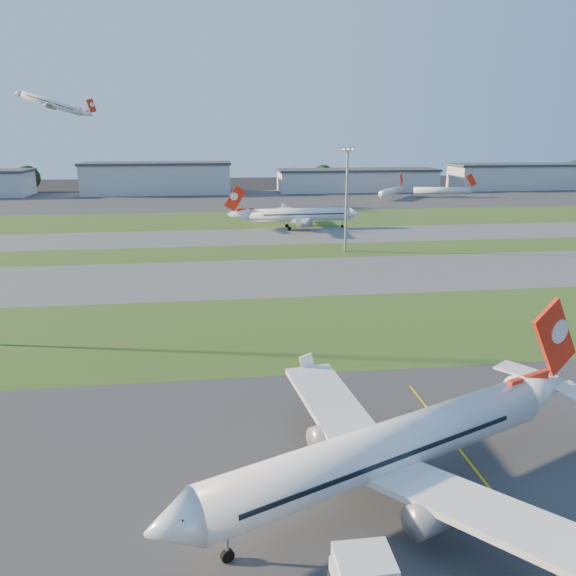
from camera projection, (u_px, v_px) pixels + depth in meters
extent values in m
cube|color=#374F1A|center=(332.00, 327.00, 87.66)|extent=(300.00, 34.00, 0.01)
cube|color=#515154|center=(300.00, 275.00, 119.18)|extent=(300.00, 32.00, 0.01)
cube|color=#374F1A|center=(286.00, 251.00, 143.06)|extent=(300.00, 18.00, 0.01)
cube|color=#515154|center=(276.00, 236.00, 164.07)|extent=(300.00, 26.00, 0.01)
cube|color=#374F1A|center=(266.00, 219.00, 195.59)|extent=(300.00, 40.00, 0.01)
cube|color=#333335|center=(254.00, 199.00, 252.89)|extent=(400.00, 80.00, 0.01)
cube|color=gold|center=(557.00, 576.00, 38.62)|extent=(0.25, 60.00, 0.02)
cylinder|color=white|center=(386.00, 448.00, 45.69)|extent=(31.90, 16.84, 4.17)
cube|color=red|center=(555.00, 338.00, 54.42)|extent=(6.69, 3.16, 8.31)
cube|color=white|center=(480.00, 510.00, 39.10)|extent=(13.90, 16.09, 1.70)
cube|color=white|center=(334.00, 407.00, 53.65)|extent=(7.52, 17.04, 1.70)
cylinder|color=gray|center=(436.00, 513.00, 40.62)|extent=(5.23, 4.14, 2.52)
cylinder|color=gray|center=(335.00, 435.00, 51.17)|extent=(5.23, 4.14, 2.52)
cylinder|color=white|center=(300.00, 215.00, 175.33)|extent=(31.68, 4.40, 4.01)
cube|color=red|center=(235.00, 198.00, 171.16)|extent=(6.84, 0.45, 7.98)
cube|color=white|center=(292.00, 213.00, 183.37)|extent=(8.61, 16.50, 1.63)
cube|color=white|center=(301.00, 221.00, 167.28)|extent=(8.25, 16.48, 1.63)
cylinder|color=gray|center=(298.00, 217.00, 181.68)|extent=(4.46, 2.48, 2.43)
cylinder|color=gray|center=(305.00, 223.00, 170.02)|extent=(4.46, 2.48, 2.43)
cylinder|color=white|center=(52.00, 104.00, 221.21)|extent=(22.74, 4.61, 2.86)
cube|color=red|center=(89.00, 94.00, 223.01)|extent=(4.89, 0.64, 5.70)
cube|color=white|center=(51.00, 104.00, 215.79)|extent=(6.79, 11.78, 1.16)
cube|color=white|center=(57.00, 105.00, 227.14)|extent=(5.21, 11.69, 1.16)
cylinder|color=gray|center=(49.00, 106.00, 217.35)|extent=(3.29, 1.97, 1.73)
cylinder|color=gray|center=(53.00, 107.00, 225.57)|extent=(3.29, 1.97, 1.73)
cylinder|color=white|center=(392.00, 191.00, 255.43)|extent=(18.06, 22.79, 3.20)
cube|color=red|center=(401.00, 179.00, 265.07)|extent=(3.32, 4.33, 6.16)
cylinder|color=white|center=(442.00, 191.00, 258.99)|extent=(26.19, 7.00, 3.20)
cube|color=red|center=(471.00, 180.00, 257.46)|extent=(5.16, 1.06, 6.16)
cylinder|color=gray|center=(346.00, 202.00, 139.64)|extent=(0.60, 0.60, 25.00)
cube|color=gray|center=(348.00, 149.00, 136.17)|extent=(3.20, 0.50, 0.80)
cube|color=#FFF2CC|center=(348.00, 149.00, 136.17)|extent=(2.80, 0.70, 0.35)
cube|color=#A0A3A8|center=(158.00, 179.00, 274.08)|extent=(70.00, 22.00, 14.00)
cube|color=#383A3F|center=(157.00, 163.00, 272.03)|extent=(71.40, 23.00, 1.20)
cube|color=#A0A3A8|center=(357.00, 181.00, 287.02)|extent=(80.00, 22.00, 10.00)
cube|color=#383A3F|center=(357.00, 170.00, 285.51)|extent=(81.60, 23.00, 1.20)
cube|color=#A0A3A8|center=(540.00, 177.00, 299.15)|extent=(95.00, 22.00, 12.00)
cube|color=#383A3F|center=(541.00, 165.00, 297.37)|extent=(96.90, 23.00, 1.20)
cylinder|color=black|center=(29.00, 188.00, 281.64)|extent=(1.00, 1.00, 4.40)
sphere|color=black|center=(28.00, 178.00, 280.31)|extent=(12.10, 12.10, 12.10)
cylinder|color=black|center=(210.00, 187.00, 289.08)|extent=(1.00, 1.00, 3.60)
sphere|color=black|center=(209.00, 179.00, 287.99)|extent=(9.90, 9.90, 9.90)
cylinder|color=black|center=(323.00, 185.00, 299.31)|extent=(1.00, 1.00, 4.20)
sphere|color=black|center=(323.00, 176.00, 298.04)|extent=(11.55, 11.55, 11.55)
cylinder|color=black|center=(458.00, 184.00, 306.75)|extent=(1.00, 1.00, 3.80)
sphere|color=black|center=(459.00, 176.00, 305.60)|extent=(10.45, 10.45, 10.45)
cylinder|color=black|center=(573.00, 181.00, 319.14)|extent=(1.00, 1.00, 4.60)
sphere|color=black|center=(574.00, 172.00, 317.75)|extent=(12.65, 12.65, 12.65)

